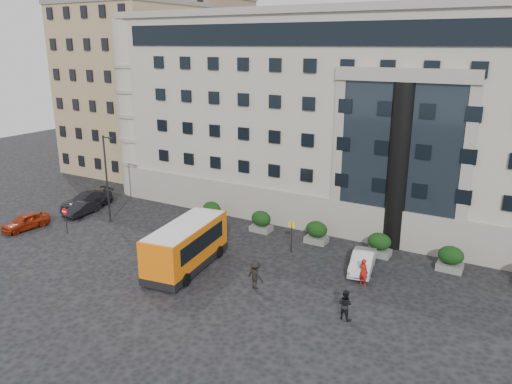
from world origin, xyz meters
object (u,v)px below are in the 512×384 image
hedge_c (317,232)px  hedge_d (379,244)px  minibus (186,244)px  white_taxi (363,262)px  bus_stop_sign (292,232)px  parked_car_c (86,200)px  hedge_a (212,211)px  no_entry_sign (65,215)px  hedge_b (261,221)px  parked_car_b (82,209)px  pedestrian_b (345,304)px  parked_car_a (25,221)px  pedestrian_c (255,275)px  parked_car_d (170,178)px  hedge_e (451,258)px  red_truck (171,168)px  pedestrian_a (363,272)px  street_lamp (107,176)px

hedge_c → hedge_d: same height
minibus → white_taxi: minibus is taller
bus_stop_sign → parked_car_c: 22.52m
hedge_a → no_entry_sign: size_ratio=0.79×
no_entry_sign → white_taxi: (24.37, 5.63, -0.94)m
hedge_b → parked_car_b: bearing=-164.1°
hedge_a → hedge_d: size_ratio=1.00×
hedge_d → hedge_c: bearing=180.0°
no_entry_sign → pedestrian_b: 25.61m
hedge_c → hedge_d: bearing=0.0°
hedge_b → parked_car_b: 17.56m
parked_car_a → pedestrian_c: (23.06, 0.53, 0.26)m
parked_car_d → hedge_e: bearing=-23.1°
hedge_e → bus_stop_sign: bearing=-166.1°
bus_stop_sign → white_taxi: bus_stop_sign is taller
red_truck → parked_car_d: (0.66, -0.98, -0.90)m
hedge_e → red_truck: red_truck is taller
no_entry_sign → parked_car_d: (-2.59, 16.92, -1.02)m
hedge_b → parked_car_a: size_ratio=0.45×
hedge_b → hedge_d: same height
parked_car_d → pedestrian_c: pedestrian_c is taller
hedge_e → parked_car_b: (-32.49, -4.81, -0.30)m
pedestrian_c → pedestrian_a: bearing=-135.0°
hedge_b → hedge_c: bearing=0.0°
parked_car_b → pedestrian_c: pedestrian_c is taller
minibus → pedestrian_c: 5.97m
bus_stop_sign → red_truck: 24.77m
red_truck → pedestrian_b: size_ratio=3.20×
hedge_c → minibus: minibus is taller
hedge_a → pedestrian_c: 13.76m
no_entry_sign → pedestrian_a: no_entry_sign is taller
bus_stop_sign → parked_car_c: size_ratio=0.47×
pedestrian_b → parked_car_a: bearing=11.0°
hedge_a → pedestrian_a: 16.97m
pedestrian_b → hedge_c: bearing=-47.2°
pedestrian_b → pedestrian_c: 6.55m
red_truck → hedge_c: bearing=-36.0°
pedestrian_a → hedge_b: bearing=-7.7°
red_truck → pedestrian_a: bearing=-41.1°
hedge_e → pedestrian_a: (-4.68, -5.31, 0.02)m
parked_car_b → parked_car_c: bearing=122.5°
parked_car_d → white_taxi: white_taxi is taller
parked_car_c → white_taxi: bearing=6.1°
hedge_d → pedestrian_c: size_ratio=0.96×
white_taxi → parked_car_c: bearing=169.2°
hedge_c → red_truck: red_truck is taller
hedge_d → minibus: minibus is taller
white_taxi → pedestrian_c: 8.14m
hedge_e → pedestrian_b: pedestrian_b is taller
street_lamp → hedge_b: bearing=20.1°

